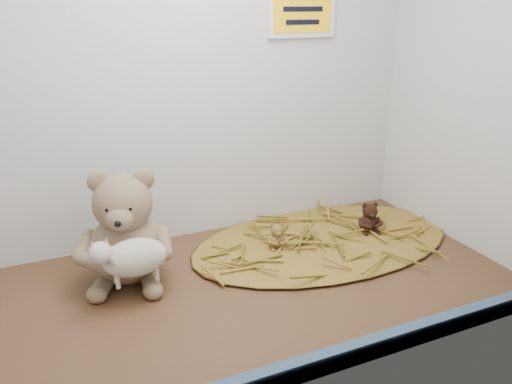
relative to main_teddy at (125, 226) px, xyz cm
name	(u,v)px	position (x,y,z in cm)	size (l,w,h in cm)	color
alcove_shell	(215,66)	(19.27, -4.78, 32.56)	(120.40, 60.20, 90.40)	#472918
front_rail	(301,369)	(19.27, -42.58, -10.64)	(119.28, 2.20, 3.60)	#3B5471
straw_bed	(324,240)	(47.73, -2.28, -11.77)	(68.92, 40.02, 1.33)	brown
main_teddy	(125,226)	(0.00, 0.00, 0.00)	(20.06, 21.18, 24.88)	#8E7757
toy_lamb	(135,257)	(0.00, -8.92, -2.99)	(16.73, 10.21, 10.81)	beige
mini_teddy_tan	(277,234)	(34.86, -1.59, -7.93)	(5.12, 5.40, 6.35)	olive
mini_teddy_brown	(369,216)	(60.59, -2.98, -7.17)	(6.35, 6.71, 7.88)	black
wall_sign	(302,9)	(49.27, 15.62, 42.56)	(16.00, 1.20, 11.00)	#FFB60D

